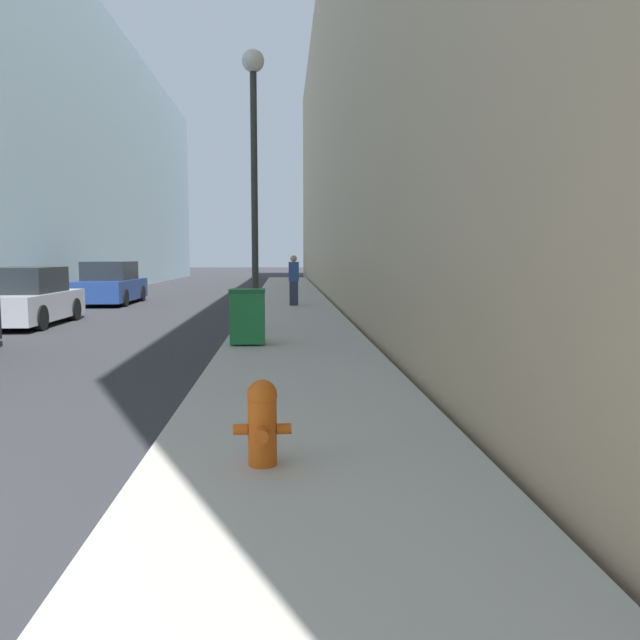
% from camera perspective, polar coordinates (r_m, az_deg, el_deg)
% --- Properties ---
extents(sidewalk_right, '(2.94, 60.00, 0.13)m').
position_cam_1_polar(sidewalk_right, '(20.78, -2.57, 0.96)').
color(sidewalk_right, '#B7B2A8').
rests_on(sidewalk_right, ground).
extents(building_right_stone, '(12.00, 60.00, 16.04)m').
position_cam_1_polar(building_right_stone, '(30.39, 12.27, 17.48)').
color(building_right_stone, tan).
rests_on(building_right_stone, ground).
extents(fire_hydrant, '(0.48, 0.36, 0.71)m').
position_cam_1_polar(fire_hydrant, '(5.18, -5.29, -9.13)').
color(fire_hydrant, '#D15614').
rests_on(fire_hydrant, sidewalk_right).
extents(trash_bin, '(0.67, 0.59, 1.08)m').
position_cam_1_polar(trash_bin, '(12.14, -6.64, 0.37)').
color(trash_bin, '#1E7538').
rests_on(trash_bin, sidewalk_right).
extents(lamppost, '(0.51, 0.51, 6.39)m').
position_cam_1_polar(lamppost, '(14.99, -6.06, 15.38)').
color(lamppost, '#2D332D').
rests_on(lamppost, sidewalk_right).
extents(parked_sedan_near, '(1.94, 4.19, 1.55)m').
position_cam_1_polar(parked_sedan_near, '(18.30, -25.41, 1.75)').
color(parked_sedan_near, '#A3A8B2').
rests_on(parked_sedan_near, ground).
extents(parked_sedan_far, '(1.90, 4.62, 1.63)m').
position_cam_1_polar(parked_sedan_far, '(25.33, -18.60, 3.08)').
color(parked_sedan_far, navy).
rests_on(parked_sedan_far, ground).
extents(pedestrian_on_sidewalk, '(0.35, 0.23, 1.74)m').
position_cam_1_polar(pedestrian_on_sidewalk, '(21.70, -2.42, 3.65)').
color(pedestrian_on_sidewalk, '#2D3347').
rests_on(pedestrian_on_sidewalk, sidewalk_right).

